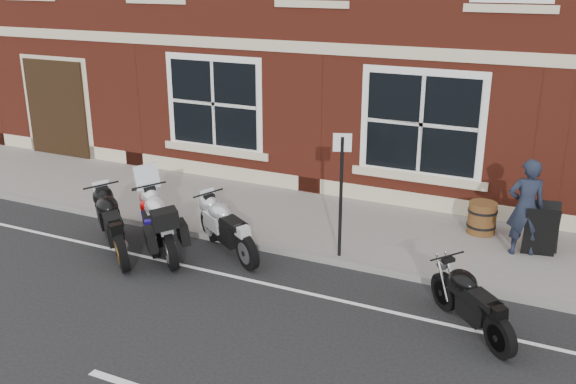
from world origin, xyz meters
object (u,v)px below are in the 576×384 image
barrel_planter (482,218)px  parking_sign (341,187)px  moto_sport_black (115,222)px  moto_touring_silver (162,220)px  moto_sport_silver (228,226)px  moto_naked_black (472,298)px  moto_sport_red (153,218)px  a_board_sign (542,229)px  pedestrian_left (526,207)px

barrel_planter → parking_sign: 3.18m
moto_sport_black → barrel_planter: bearing=-17.7°
moto_touring_silver → moto_sport_silver: 1.24m
moto_sport_black → moto_naked_black: size_ratio=1.24×
moto_sport_red → a_board_sign: (6.76, 2.33, 0.10)m
barrel_planter → moto_sport_silver: bearing=-146.4°
moto_sport_silver → pedestrian_left: 5.32m
moto_touring_silver → a_board_sign: (6.36, 2.57, -0.02)m
moto_naked_black → barrel_planter: bearing=52.6°
moto_naked_black → a_board_sign: 3.04m
barrel_planter → moto_touring_silver: bearing=-149.3°
a_board_sign → barrel_planter: size_ratio=1.52×
a_board_sign → moto_sport_red: bearing=-171.6°
moto_sport_silver → moto_sport_black: bearing=146.6°
a_board_sign → barrel_planter: 1.25m
pedestrian_left → a_board_sign: (0.30, 0.12, -0.41)m
a_board_sign → parking_sign: bearing=-164.0°
moto_touring_silver → moto_sport_silver: bearing=-27.2°
pedestrian_left → parking_sign: size_ratio=0.79×
parking_sign → a_board_sign: bearing=6.9°
a_board_sign → barrel_planter: (-1.11, 0.55, -0.16)m
moto_touring_silver → parking_sign: 3.38m
moto_touring_silver → pedestrian_left: 6.55m
moto_naked_black → a_board_sign: a_board_sign is taller
moto_sport_red → a_board_sign: bearing=-19.5°
moto_sport_red → moto_naked_black: (6.09, -0.63, 0.01)m
moto_touring_silver → barrel_planter: moto_touring_silver is taller
moto_touring_silver → moto_sport_black: (-0.75, -0.44, -0.01)m
moto_sport_silver → moto_naked_black: size_ratio=1.25×
moto_sport_red → moto_sport_black: size_ratio=0.86×
moto_touring_silver → pedestrian_left: bearing=-24.4°
moto_naked_black → moto_touring_silver: bearing=131.3°
moto_sport_black → pedestrian_left: pedestrian_left is taller
moto_sport_silver → parking_sign: parking_sign is taller
moto_touring_silver → moto_sport_silver: moto_touring_silver is taller
moto_sport_red → parking_sign: 3.72m
moto_touring_silver → a_board_sign: size_ratio=1.85×
moto_sport_red → a_board_sign: size_ratio=1.66×
pedestrian_left → moto_touring_silver: bearing=0.6°
parking_sign → barrel_planter: bearing=26.0°
moto_sport_red → pedestrian_left: size_ratio=0.89×
moto_touring_silver → a_board_sign: bearing=-24.4°
moto_sport_black → pedestrian_left: size_ratio=1.03×
moto_sport_red → moto_sport_black: 0.76m
moto_sport_red → moto_sport_silver: bearing=-32.2°
moto_touring_silver → parking_sign: (3.14, 0.94, 0.81)m
a_board_sign → parking_sign: size_ratio=0.42×
moto_sport_red → pedestrian_left: 6.84m
moto_sport_black → moto_sport_silver: bearing=-24.6°
barrel_planter → parking_sign: bearing=-134.1°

